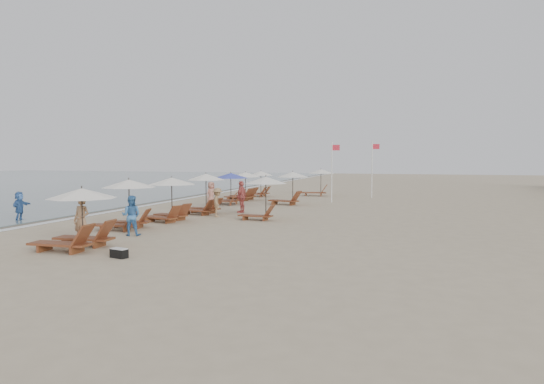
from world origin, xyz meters
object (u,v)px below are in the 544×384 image
(lounger_station_1, at_px, (125,203))
(lounger_station_2, at_px, (168,198))
(lounger_station_4, at_px, (228,188))
(lounger_station_0, at_px, (76,220))
(beachgoer_far_a, at_px, (242,197))
(beachgoer_mid_a, at_px, (131,216))
(beachgoer_far_b, at_px, (211,194))
(flag_pole_near, at_px, (332,169))
(beachgoer_mid_b, at_px, (218,202))
(waterline_walker, at_px, (20,206))
(lounger_station_5, at_px, (242,186))
(beachgoer_near, at_px, (82,220))
(inland_station_0, at_px, (262,191))
(lounger_station_3, at_px, (202,194))
(inland_station_1, at_px, (288,185))
(duffel_bag, at_px, (119,253))
(inland_station_2, at_px, (317,180))
(lounger_station_6, at_px, (259,183))

(lounger_station_1, distance_m, lounger_station_2, 3.06)
(lounger_station_4, bearing_deg, lounger_station_0, -86.10)
(beachgoer_far_a, bearing_deg, lounger_station_4, -143.40)
(beachgoer_mid_a, relative_size, beachgoer_far_b, 1.01)
(flag_pole_near, bearing_deg, beachgoer_far_a, -114.94)
(beachgoer_mid_b, distance_m, waterline_walker, 10.01)
(lounger_station_5, xyz_separation_m, beachgoer_near, (0.97, -19.57, -0.17))
(inland_station_0, relative_size, beachgoer_mid_b, 1.61)
(lounger_station_3, relative_size, inland_station_0, 1.01)
(beachgoer_mid_b, height_order, beachgoer_far_a, beachgoer_far_a)
(lounger_station_4, distance_m, inland_station_1, 4.12)
(inland_station_0, relative_size, flag_pole_near, 0.59)
(duffel_bag, bearing_deg, lounger_station_1, 121.70)
(inland_station_0, xyz_separation_m, beachgoer_mid_b, (-2.73, 0.56, -0.69))
(lounger_station_3, height_order, duffel_bag, lounger_station_3)
(beachgoer_mid_b, bearing_deg, beachgoer_far_a, -36.55)
(lounger_station_4, relative_size, beachgoer_far_b, 1.63)
(lounger_station_1, height_order, lounger_station_3, lounger_station_3)
(inland_station_1, height_order, flag_pole_near, flag_pole_near)
(beachgoer_mid_b, bearing_deg, inland_station_0, -124.34)
(lounger_station_0, bearing_deg, inland_station_1, 81.12)
(lounger_station_5, relative_size, inland_station_1, 0.97)
(lounger_station_4, height_order, beachgoer_mid_b, lounger_station_4)
(lounger_station_3, distance_m, beachgoer_mid_a, 8.04)
(lounger_station_4, relative_size, inland_station_0, 1.05)
(lounger_station_2, distance_m, inland_station_2, 18.87)
(lounger_station_2, xyz_separation_m, beachgoer_mid_a, (0.78, -4.52, -0.36))
(lounger_station_6, xyz_separation_m, duffel_bag, (3.67, -24.95, -0.92))
(inland_station_2, height_order, beachgoer_mid_b, inland_station_2)
(lounger_station_1, distance_m, beachgoer_near, 3.91)
(lounger_station_1, bearing_deg, lounger_station_4, 90.05)
(beachgoer_mid_b, height_order, beachgoer_far_b, beachgoer_far_b)
(lounger_station_3, relative_size, lounger_station_6, 1.08)
(lounger_station_0, xyz_separation_m, inland_station_1, (2.82, 18.02, 0.27))
(lounger_station_0, relative_size, beachgoer_near, 1.57)
(lounger_station_1, relative_size, inland_station_2, 0.95)
(beachgoer_far_b, bearing_deg, beachgoer_near, -148.80)
(lounger_station_6, relative_size, flag_pole_near, 0.55)
(inland_station_2, bearing_deg, lounger_station_6, -154.51)
(lounger_station_2, bearing_deg, lounger_station_4, 93.12)
(lounger_station_5, relative_size, flag_pole_near, 0.64)
(beachgoer_far_a, bearing_deg, beachgoer_far_b, -125.15)
(lounger_station_4, relative_size, beachgoer_mid_a, 1.61)
(lounger_station_3, xyz_separation_m, duffel_bag, (2.71, -12.10, -0.97))
(inland_station_2, relative_size, beachgoer_mid_b, 1.79)
(lounger_station_5, distance_m, waterline_walker, 16.08)
(lounger_station_6, xyz_separation_m, waterline_walker, (-6.66, -18.30, -0.34))
(beachgoer_near, distance_m, beachgoer_mid_b, 9.45)
(lounger_station_0, height_order, lounger_station_4, lounger_station_4)
(lounger_station_6, xyz_separation_m, inland_station_0, (5.04, -14.43, 0.39))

